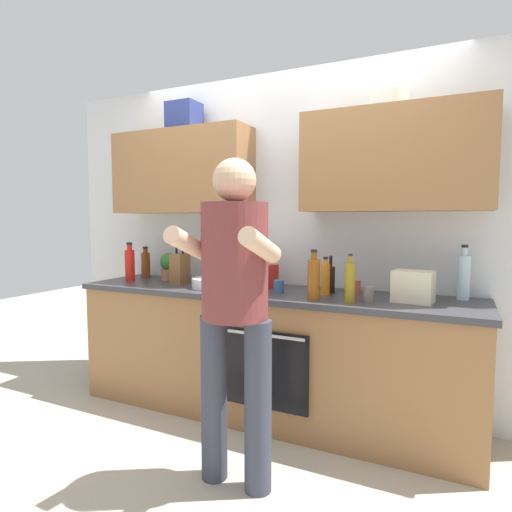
{
  "coord_description": "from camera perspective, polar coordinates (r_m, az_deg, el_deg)",
  "views": [
    {
      "loc": [
        1.21,
        -2.71,
        1.4
      ],
      "look_at": [
        -0.03,
        -0.1,
        1.15
      ],
      "focal_mm": 29.98,
      "sensor_mm": 36.0,
      "label": 1
    }
  ],
  "objects": [
    {
      "name": "grocery_bag_crisps",
      "position": [
        3.12,
        0.56,
        -2.7
      ],
      "size": [
        0.24,
        0.24,
        0.17
      ],
      "primitive_type": "cube",
      "rotation": [
        0.0,
        0.0,
        -0.27
      ],
      "color": "red",
      "rests_on": "counter"
    },
    {
      "name": "bottle_oil",
      "position": [
        2.64,
        12.42,
        -3.39
      ],
      "size": [
        0.06,
        0.06,
        0.29
      ],
      "color": "olive",
      "rests_on": "counter"
    },
    {
      "name": "bottle_water",
      "position": [
        2.94,
        25.95,
        -2.45
      ],
      "size": [
        0.08,
        0.08,
        0.34
      ],
      "color": "silver",
      "rests_on": "counter"
    },
    {
      "name": "person_standing",
      "position": [
        2.19,
        -2.88,
        -5.31
      ],
      "size": [
        0.49,
        0.45,
        1.7
      ],
      "color": "#383D4C",
      "rests_on": "ground"
    },
    {
      "name": "knife_block",
      "position": [
        3.36,
        -10.12,
        -1.65
      ],
      "size": [
        0.1,
        0.14,
        0.29
      ],
      "color": "brown",
      "rests_on": "counter"
    },
    {
      "name": "cup_tea",
      "position": [
        2.91,
        3.07,
        -4.07
      ],
      "size": [
        0.07,
        0.07,
        0.09
      ],
      "primitive_type": "cylinder",
      "color": "#33598C",
      "rests_on": "counter"
    },
    {
      "name": "bottle_vinegar",
      "position": [
        3.8,
        -14.51,
        -1.04
      ],
      "size": [
        0.08,
        0.08,
        0.27
      ],
      "color": "brown",
      "rests_on": "counter"
    },
    {
      "name": "back_wall_unit",
      "position": [
        3.22,
        3.28,
        6.63
      ],
      "size": [
        4.0,
        0.38,
        2.5
      ],
      "color": "silver",
      "rests_on": "ground"
    },
    {
      "name": "grocery_bag_rice",
      "position": [
        2.74,
        20.23,
        -3.84
      ],
      "size": [
        0.25,
        0.19,
        0.19
      ],
      "primitive_type": "cube",
      "rotation": [
        0.0,
        0.0,
        -0.13
      ],
      "color": "beige",
      "rests_on": "counter"
    },
    {
      "name": "counter",
      "position": [
        3.11,
        1.29,
        -12.81
      ],
      "size": [
        2.84,
        0.67,
        0.9
      ],
      "color": "olive",
      "rests_on": "ground"
    },
    {
      "name": "bottle_soy",
      "position": [
        2.95,
        9.91,
        -3.0
      ],
      "size": [
        0.06,
        0.06,
        0.25
      ],
      "color": "black",
      "rests_on": "counter"
    },
    {
      "name": "mixing_bowl",
      "position": [
        3.12,
        -5.88,
        -3.61
      ],
      "size": [
        0.29,
        0.29,
        0.07
      ],
      "primitive_type": "cylinder",
      "color": "silver",
      "rests_on": "counter"
    },
    {
      "name": "cup_stoneware",
      "position": [
        2.68,
        14.68,
        -4.95
      ],
      "size": [
        0.07,
        0.07,
        0.09
      ],
      "primitive_type": "cylinder",
      "color": "slate",
      "rests_on": "counter"
    },
    {
      "name": "ground_plane",
      "position": [
        3.28,
        1.28,
        -20.35
      ],
      "size": [
        12.0,
        12.0,
        0.0
      ],
      "primitive_type": "plane",
      "color": "#B2A893"
    },
    {
      "name": "bottle_syrup",
      "position": [
        2.66,
        7.71,
        -3.0
      ],
      "size": [
        0.08,
        0.08,
        0.31
      ],
      "color": "#8C4C14",
      "rests_on": "counter"
    },
    {
      "name": "bottle_hotsauce",
      "position": [
        3.6,
        -16.48,
        -1.06
      ],
      "size": [
        0.08,
        0.08,
        0.31
      ],
      "color": "red",
      "rests_on": "counter"
    },
    {
      "name": "bottle_juice",
      "position": [
        2.85,
        9.24,
        -2.98
      ],
      "size": [
        0.06,
        0.06,
        0.25
      ],
      "color": "orange",
      "rests_on": "counter"
    },
    {
      "name": "cup_ceramic",
      "position": [
        2.92,
        13.1,
        -4.07
      ],
      "size": [
        0.07,
        0.07,
        0.1
      ],
      "primitive_type": "cylinder",
      "color": "#BF4C47",
      "rests_on": "counter"
    },
    {
      "name": "potted_herb",
      "position": [
        3.57,
        -11.47,
        -1.34
      ],
      "size": [
        0.15,
        0.15,
        0.23
      ],
      "color": "#9E6647",
      "rests_on": "counter"
    }
  ]
}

